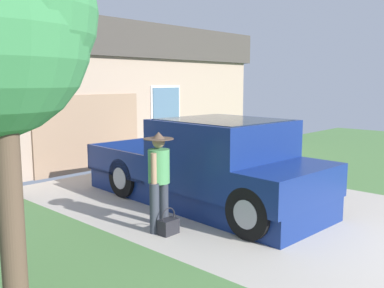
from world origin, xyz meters
name	(u,v)px	position (x,y,z in m)	size (l,w,h in m)	color
pickup_truck	(216,167)	(-0.35, 4.81, 0.76)	(2.30, 5.19, 1.66)	navy
person_with_hat	(159,174)	(-1.95, 4.65, 0.89)	(0.50, 0.47, 1.57)	#333842
handbag	(168,226)	(-2.01, 4.38, 0.13)	(0.30, 0.19, 0.42)	#232328
house_with_garage	(74,90)	(1.52, 12.58, 2.05)	(10.92, 6.73, 4.04)	tan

